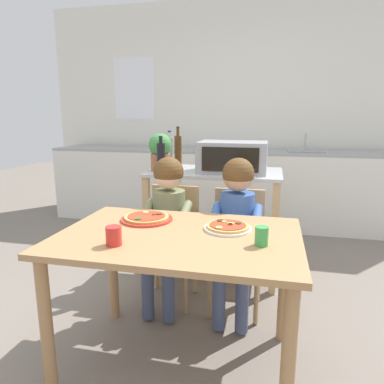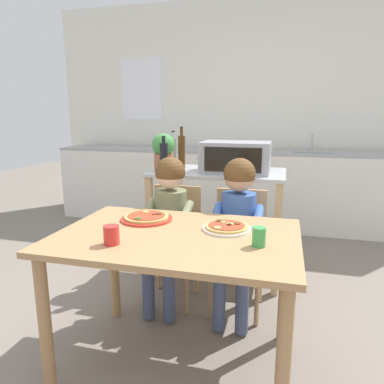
% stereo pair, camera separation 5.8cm
% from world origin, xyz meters
% --- Properties ---
extents(ground_plane, '(11.95, 11.95, 0.00)m').
position_xyz_m(ground_plane, '(0.00, 1.19, 0.00)').
color(ground_plane, slate).
extents(back_wall_tiled, '(5.06, 0.13, 2.70)m').
position_xyz_m(back_wall_tiled, '(-0.00, 3.05, 1.35)').
color(back_wall_tiled, white).
rests_on(back_wall_tiled, ground).
extents(kitchen_counter, '(4.56, 0.60, 1.10)m').
position_xyz_m(kitchen_counter, '(0.00, 2.64, 0.45)').
color(kitchen_counter, silver).
rests_on(kitchen_counter, ground).
extents(kitchen_island_cart, '(1.06, 0.61, 0.88)m').
position_xyz_m(kitchen_island_cart, '(-0.01, 1.17, 0.59)').
color(kitchen_island_cart, '#B7BABF').
rests_on(kitchen_island_cart, ground).
extents(toaster_oven, '(0.53, 0.36, 0.24)m').
position_xyz_m(toaster_oven, '(0.13, 1.14, 1.00)').
color(toaster_oven, '#999BA0').
rests_on(toaster_oven, kitchen_island_cart).
extents(bottle_brown_beer, '(0.07, 0.07, 0.31)m').
position_xyz_m(bottle_brown_beer, '(-0.43, 1.30, 1.01)').
color(bottle_brown_beer, '#ADB7B2').
rests_on(bottle_brown_beer, kitchen_island_cart).
extents(bottle_tall_green_wine, '(0.06, 0.06, 0.28)m').
position_xyz_m(bottle_tall_green_wine, '(-0.39, 0.94, 1.00)').
color(bottle_tall_green_wine, black).
rests_on(bottle_tall_green_wine, kitchen_island_cart).
extents(bottle_clear_vinegar, '(0.06, 0.06, 0.34)m').
position_xyz_m(bottle_clear_vinegar, '(-0.34, 1.26, 1.02)').
color(bottle_clear_vinegar, '#4C2D14').
rests_on(bottle_clear_vinegar, kitchen_island_cart).
extents(potted_herb_plant, '(0.18, 0.18, 0.30)m').
position_xyz_m(potted_herb_plant, '(-0.44, 1.09, 1.03)').
color(potted_herb_plant, '#9E5B3D').
rests_on(potted_herb_plant, kitchen_island_cart).
extents(dining_table, '(1.20, 0.82, 0.74)m').
position_xyz_m(dining_table, '(0.00, 0.00, 0.63)').
color(dining_table, '#AD7F51').
rests_on(dining_table, ground).
extents(dining_chair_left, '(0.36, 0.36, 0.81)m').
position_xyz_m(dining_chair_left, '(-0.24, 0.69, 0.48)').
color(dining_chair_left, tan).
rests_on(dining_chair_left, ground).
extents(dining_chair_right, '(0.36, 0.36, 0.81)m').
position_xyz_m(dining_chair_right, '(0.23, 0.67, 0.48)').
color(dining_chair_right, tan).
rests_on(dining_chair_right, ground).
extents(child_in_olive_shirt, '(0.32, 0.42, 1.02)m').
position_xyz_m(child_in_olive_shirt, '(-0.24, 0.57, 0.68)').
color(child_in_olive_shirt, '#424C6B').
rests_on(child_in_olive_shirt, ground).
extents(child_in_blue_striped_shirt, '(0.32, 0.42, 1.03)m').
position_xyz_m(child_in_blue_striped_shirt, '(0.23, 0.55, 0.68)').
color(child_in_blue_striped_shirt, '#424C6B').
rests_on(child_in_blue_striped_shirt, ground).
extents(pizza_plate_red_rimmed, '(0.29, 0.29, 0.03)m').
position_xyz_m(pizza_plate_red_rimmed, '(-0.24, 0.19, 0.75)').
color(pizza_plate_red_rimmed, red).
rests_on(pizza_plate_red_rimmed, dining_table).
extents(pizza_plate_white, '(0.25, 0.25, 0.03)m').
position_xyz_m(pizza_plate_white, '(0.23, 0.12, 0.75)').
color(pizza_plate_white, white).
rests_on(pizza_plate_white, dining_table).
extents(drinking_cup_green, '(0.06, 0.06, 0.09)m').
position_xyz_m(drinking_cup_green, '(0.41, -0.07, 0.78)').
color(drinking_cup_green, green).
rests_on(drinking_cup_green, dining_table).
extents(drinking_cup_red, '(0.07, 0.07, 0.09)m').
position_xyz_m(drinking_cup_red, '(-0.25, -0.21, 0.78)').
color(drinking_cup_red, red).
rests_on(drinking_cup_red, dining_table).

